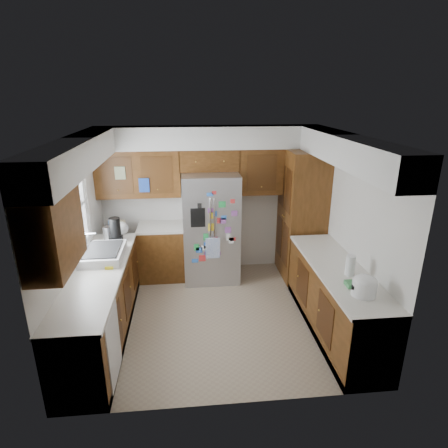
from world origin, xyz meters
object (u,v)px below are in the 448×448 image
Objects in this scene: pantry at (302,215)px; rice_cooker at (364,285)px; fridge at (211,227)px; paper_towel at (350,265)px.

pantry is 7.89× the size of rice_cooker.
fridge reaches higher than paper_towel.
paper_towel is (1.54, -1.89, 0.15)m from fridge.
rice_cooker is 0.47m from paper_towel.
rice_cooker is 1.08× the size of paper_towel.
pantry is 1.19× the size of fridge.
fridge reaches higher than rice_cooker.
rice_cooker is at bearing -95.42° from paper_towel.
fridge is 2.45m from paper_towel.
pantry is 8.51× the size of paper_towel.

